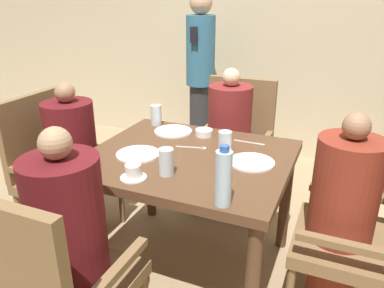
# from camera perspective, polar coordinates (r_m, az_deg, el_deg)

# --- Properties ---
(ground_plane) EXTENTS (16.00, 16.00, 0.00)m
(ground_plane) POSITION_cam_1_polar(r_m,az_deg,el_deg) (2.50, -0.46, -17.74)
(ground_plane) COLOR #9E8460
(wall_back) EXTENTS (8.00, 0.06, 2.80)m
(wall_back) POSITION_cam_1_polar(r_m,az_deg,el_deg) (3.89, 12.28, 18.54)
(wall_back) COLOR beige
(wall_back) RESTS_ON ground_plane
(dining_table) EXTENTS (1.12, 0.97, 0.75)m
(dining_table) POSITION_cam_1_polar(r_m,az_deg,el_deg) (2.15, -0.51, -4.20)
(dining_table) COLOR brown
(dining_table) RESTS_ON ground_plane
(chair_left_side) EXTENTS (0.55, 0.55, 0.99)m
(chair_left_side) POSITION_cam_1_polar(r_m,az_deg,el_deg) (2.72, -19.95, -2.88)
(chair_left_side) COLOR brown
(chair_left_side) RESTS_ON ground_plane
(diner_in_left_chair) EXTENTS (0.32, 0.32, 1.10)m
(diner_in_left_chair) POSITION_cam_1_polar(r_m,az_deg,el_deg) (2.60, -17.57, -2.60)
(diner_in_left_chair) COLOR #5B1419
(diner_in_left_chair) RESTS_ON ground_plane
(chair_far_side) EXTENTS (0.55, 0.55, 0.99)m
(chair_far_side) POSITION_cam_1_polar(r_m,az_deg,el_deg) (2.98, 6.50, 0.59)
(chair_far_side) COLOR brown
(chair_far_side) RESTS_ON ground_plane
(diner_in_far_chair) EXTENTS (0.32, 0.32, 1.12)m
(diner_in_far_chair) POSITION_cam_1_polar(r_m,az_deg,el_deg) (2.83, 5.63, 0.58)
(diner_in_far_chair) COLOR maroon
(diner_in_far_chair) RESTS_ON ground_plane
(chair_right_side) EXTENTS (0.55, 0.55, 0.99)m
(chair_right_side) POSITION_cam_1_polar(r_m,az_deg,el_deg) (2.08, 25.85, -11.81)
(chair_right_side) COLOR brown
(chair_right_side) RESTS_ON ground_plane
(diner_in_right_chair) EXTENTS (0.32, 0.32, 1.10)m
(diner_in_right_chair) POSITION_cam_1_polar(r_m,az_deg,el_deg) (2.04, 21.76, -10.11)
(diner_in_right_chair) COLOR maroon
(diner_in_right_chair) RESTS_ON ground_plane
(chair_near_corner) EXTENTS (0.55, 0.55, 0.99)m
(chair_near_corner) POSITION_cam_1_polar(r_m,az_deg,el_deg) (1.70, -21.23, -19.21)
(chair_near_corner) COLOR brown
(chair_near_corner) RESTS_ON ground_plane
(diner_in_near_chair) EXTENTS (0.32, 0.32, 1.13)m
(diner_in_near_chair) POSITION_cam_1_polar(r_m,az_deg,el_deg) (1.75, -18.00, -14.89)
(diner_in_near_chair) COLOR #5B1419
(diner_in_near_chair) RESTS_ON ground_plane
(standing_host) EXTENTS (0.28, 0.31, 1.63)m
(standing_host) POSITION_cam_1_polar(r_m,az_deg,el_deg) (3.72, 1.29, 10.73)
(standing_host) COLOR #2D2D33
(standing_host) RESTS_ON ground_plane
(plate_main_left) EXTENTS (0.25, 0.25, 0.01)m
(plate_main_left) POSITION_cam_1_polar(r_m,az_deg,el_deg) (2.03, 9.07, -2.76)
(plate_main_left) COLOR white
(plate_main_left) RESTS_ON dining_table
(plate_main_right) EXTENTS (0.25, 0.25, 0.01)m
(plate_main_right) POSITION_cam_1_polar(r_m,az_deg,el_deg) (2.46, -2.89, 1.95)
(plate_main_right) COLOR white
(plate_main_right) RESTS_ON dining_table
(plate_dessert_center) EXTENTS (0.25, 0.25, 0.01)m
(plate_dessert_center) POSITION_cam_1_polar(r_m,az_deg,el_deg) (2.12, -8.22, -1.53)
(plate_dessert_center) COLOR white
(plate_dessert_center) RESTS_ON dining_table
(teacup_with_saucer) EXTENTS (0.13, 0.13, 0.07)m
(teacup_with_saucer) POSITION_cam_1_polar(r_m,az_deg,el_deg) (1.86, -8.95, -4.33)
(teacup_with_saucer) COLOR white
(teacup_with_saucer) RESTS_ON dining_table
(bowl_small) EXTENTS (0.11, 0.11, 0.04)m
(bowl_small) POSITION_cam_1_polar(r_m,az_deg,el_deg) (2.39, 1.84, 1.76)
(bowl_small) COLOR white
(bowl_small) RESTS_ON dining_table
(water_bottle) EXTENTS (0.07, 0.07, 0.27)m
(water_bottle) POSITION_cam_1_polar(r_m,az_deg,el_deg) (1.58, 4.81, -5.14)
(water_bottle) COLOR silver
(water_bottle) RESTS_ON dining_table
(glass_tall_near) EXTENTS (0.07, 0.07, 0.14)m
(glass_tall_near) POSITION_cam_1_polar(r_m,az_deg,el_deg) (2.59, -5.50, 4.42)
(glass_tall_near) COLOR silver
(glass_tall_near) RESTS_ON dining_table
(glass_tall_mid) EXTENTS (0.07, 0.07, 0.14)m
(glass_tall_mid) POSITION_cam_1_polar(r_m,az_deg,el_deg) (2.09, 5.03, 0.12)
(glass_tall_mid) COLOR silver
(glass_tall_mid) RESTS_ON dining_table
(glass_tall_far) EXTENTS (0.07, 0.07, 0.14)m
(glass_tall_far) POSITION_cam_1_polar(r_m,az_deg,el_deg) (1.86, -3.94, -2.72)
(glass_tall_far) COLOR silver
(glass_tall_far) RESTS_ON dining_table
(salt_shaker) EXTENTS (0.03, 0.03, 0.08)m
(salt_shaker) POSITION_cam_1_polar(r_m,az_deg,el_deg) (2.04, -17.69, -2.41)
(salt_shaker) COLOR white
(salt_shaker) RESTS_ON dining_table
(pepper_shaker) EXTENTS (0.03, 0.03, 0.08)m
(pepper_shaker) POSITION_cam_1_polar(r_m,az_deg,el_deg) (2.01, -16.83, -2.65)
(pepper_shaker) COLOR #4C3D2D
(pepper_shaker) RESTS_ON dining_table
(fork_beside_plate) EXTENTS (0.18, 0.06, 0.00)m
(fork_beside_plate) POSITION_cam_1_polar(r_m,az_deg,el_deg) (2.20, 0.34, -0.53)
(fork_beside_plate) COLOR silver
(fork_beside_plate) RESTS_ON dining_table
(knife_beside_plate) EXTENTS (0.19, 0.02, 0.00)m
(knife_beside_plate) POSITION_cam_1_polar(r_m,az_deg,el_deg) (2.30, 8.96, 0.20)
(knife_beside_plate) COLOR silver
(knife_beside_plate) RESTS_ON dining_table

